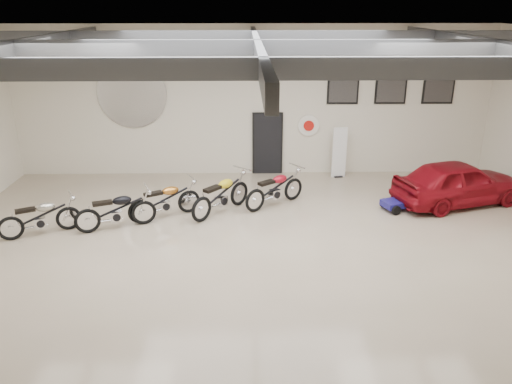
{
  "coord_description": "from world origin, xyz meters",
  "views": [
    {
      "loc": [
        -0.26,
        -10.67,
        5.62
      ],
      "look_at": [
        0.0,
        1.2,
        1.1
      ],
      "focal_mm": 35.0,
      "sensor_mm": 36.0,
      "label": 1
    }
  ],
  "objects_px": {
    "banner_stand": "(339,152)",
    "motorcycle_yellow": "(221,194)",
    "motorcycle_gold": "(165,200)",
    "go_kart": "(407,199)",
    "motorcycle_silver": "(39,216)",
    "vintage_car": "(458,182)",
    "motorcycle_red": "(275,188)",
    "motorcycle_black": "(115,210)"
  },
  "relations": [
    {
      "from": "banner_stand",
      "to": "motorcycle_yellow",
      "type": "bearing_deg",
      "value": -149.03
    },
    {
      "from": "banner_stand",
      "to": "motorcycle_gold",
      "type": "xyz_separation_m",
      "value": [
        -5.42,
        -3.34,
        -0.36
      ]
    },
    {
      "from": "go_kart",
      "to": "motorcycle_silver",
      "type": "bearing_deg",
      "value": 169.51
    },
    {
      "from": "vintage_car",
      "to": "motorcycle_red",
      "type": "bearing_deg",
      "value": 73.44
    },
    {
      "from": "motorcycle_yellow",
      "to": "motorcycle_red",
      "type": "relative_size",
      "value": 1.05
    },
    {
      "from": "vintage_car",
      "to": "motorcycle_yellow",
      "type": "bearing_deg",
      "value": 77.61
    },
    {
      "from": "motorcycle_silver",
      "to": "motorcycle_black",
      "type": "bearing_deg",
      "value": -15.65
    },
    {
      "from": "go_kart",
      "to": "motorcycle_yellow",
      "type": "bearing_deg",
      "value": 163.04
    },
    {
      "from": "banner_stand",
      "to": "motorcycle_silver",
      "type": "distance_m",
      "value": 9.54
    },
    {
      "from": "motorcycle_silver",
      "to": "motorcycle_gold",
      "type": "relative_size",
      "value": 0.96
    },
    {
      "from": "motorcycle_black",
      "to": "motorcycle_red",
      "type": "xyz_separation_m",
      "value": [
        4.27,
        1.5,
        0.01
      ]
    },
    {
      "from": "motorcycle_black",
      "to": "go_kart",
      "type": "bearing_deg",
      "value": -12.66
    },
    {
      "from": "motorcycle_silver",
      "to": "motorcycle_black",
      "type": "relative_size",
      "value": 0.95
    },
    {
      "from": "motorcycle_gold",
      "to": "motorcycle_yellow",
      "type": "distance_m",
      "value": 1.57
    },
    {
      "from": "banner_stand",
      "to": "go_kart",
      "type": "distance_m",
      "value": 3.27
    },
    {
      "from": "banner_stand",
      "to": "go_kart",
      "type": "xyz_separation_m",
      "value": [
        1.5,
        -2.84,
        -0.61
      ]
    },
    {
      "from": "banner_stand",
      "to": "vintage_car",
      "type": "relative_size",
      "value": 0.45
    },
    {
      "from": "go_kart",
      "to": "motorcycle_red",
      "type": "bearing_deg",
      "value": 156.22
    },
    {
      "from": "banner_stand",
      "to": "motorcycle_gold",
      "type": "relative_size",
      "value": 0.87
    },
    {
      "from": "banner_stand",
      "to": "motorcycle_black",
      "type": "distance_m",
      "value": 7.75
    },
    {
      "from": "motorcycle_silver",
      "to": "go_kart",
      "type": "height_order",
      "value": "motorcycle_silver"
    },
    {
      "from": "vintage_car",
      "to": "motorcycle_black",
      "type": "bearing_deg",
      "value": 82.09
    },
    {
      "from": "banner_stand",
      "to": "motorcycle_silver",
      "type": "xyz_separation_m",
      "value": [
        -8.46,
        -4.38,
        -0.38
      ]
    },
    {
      "from": "motorcycle_black",
      "to": "motorcycle_yellow",
      "type": "relative_size",
      "value": 0.94
    },
    {
      "from": "motorcycle_black",
      "to": "motorcycle_gold",
      "type": "relative_size",
      "value": 1.01
    },
    {
      "from": "motorcycle_black",
      "to": "banner_stand",
      "type": "bearing_deg",
      "value": 10.39
    },
    {
      "from": "motorcycle_red",
      "to": "go_kart",
      "type": "bearing_deg",
      "value": -42.02
    },
    {
      "from": "motorcycle_red",
      "to": "go_kart",
      "type": "distance_m",
      "value": 3.85
    },
    {
      "from": "motorcycle_red",
      "to": "go_kart",
      "type": "relative_size",
      "value": 1.37
    },
    {
      "from": "motorcycle_yellow",
      "to": "vintage_car",
      "type": "bearing_deg",
      "value": -44.61
    },
    {
      "from": "motorcycle_silver",
      "to": "motorcycle_yellow",
      "type": "xyz_separation_m",
      "value": [
        4.58,
        1.32,
        0.06
      ]
    },
    {
      "from": "motorcycle_gold",
      "to": "vintage_car",
      "type": "distance_m",
      "value": 8.55
    },
    {
      "from": "motorcycle_black",
      "to": "motorcycle_silver",
      "type": "bearing_deg",
      "value": 169.17
    },
    {
      "from": "motorcycle_black",
      "to": "motorcycle_red",
      "type": "distance_m",
      "value": 4.53
    },
    {
      "from": "motorcycle_silver",
      "to": "motorcycle_black",
      "type": "xyz_separation_m",
      "value": [
        1.86,
        0.34,
        0.03
      ]
    },
    {
      "from": "vintage_car",
      "to": "motorcycle_gold",
      "type": "bearing_deg",
      "value": 78.68
    },
    {
      "from": "banner_stand",
      "to": "motorcycle_black",
      "type": "height_order",
      "value": "banner_stand"
    },
    {
      "from": "banner_stand",
      "to": "motorcycle_yellow",
      "type": "height_order",
      "value": "banner_stand"
    },
    {
      "from": "motorcycle_red",
      "to": "vintage_car",
      "type": "bearing_deg",
      "value": -37.14
    },
    {
      "from": "motorcycle_black",
      "to": "motorcycle_gold",
      "type": "bearing_deg",
      "value": 9.72
    },
    {
      "from": "motorcycle_black",
      "to": "motorcycle_yellow",
      "type": "xyz_separation_m",
      "value": [
        2.72,
        0.99,
        0.04
      ]
    },
    {
      "from": "motorcycle_silver",
      "to": "motorcycle_red",
      "type": "height_order",
      "value": "motorcycle_red"
    }
  ]
}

